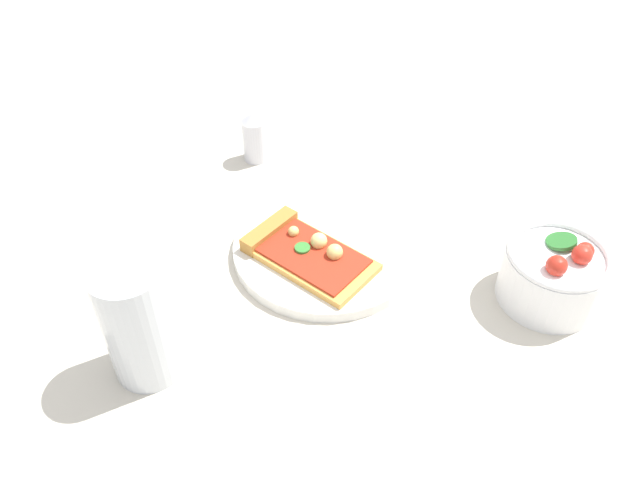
% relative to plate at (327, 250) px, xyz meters
% --- Properties ---
extents(ground_plane, '(2.40, 2.40, 0.00)m').
position_rel_plate_xyz_m(ground_plane, '(0.00, -0.00, -0.01)').
color(ground_plane, beige).
rests_on(ground_plane, ground).
extents(plate, '(0.22, 0.22, 0.01)m').
position_rel_plate_xyz_m(plate, '(0.00, 0.00, 0.00)').
color(plate, white).
rests_on(plate, ground_plane).
extents(pizza_slice_main, '(0.16, 0.15, 0.03)m').
position_rel_plate_xyz_m(pizza_slice_main, '(-0.01, 0.03, 0.01)').
color(pizza_slice_main, gold).
rests_on(pizza_slice_main, plate).
extents(salad_bowl, '(0.11, 0.11, 0.08)m').
position_rel_plate_xyz_m(salad_bowl, '(-0.13, -0.22, 0.03)').
color(salad_bowl, white).
rests_on(salad_bowl, ground_plane).
extents(soda_glass, '(0.07, 0.07, 0.13)m').
position_rel_plate_xyz_m(soda_glass, '(-0.11, 0.21, 0.06)').
color(soda_glass, silver).
rests_on(soda_glass, ground_plane).
extents(pepper_shaker, '(0.03, 0.03, 0.07)m').
position_rel_plate_xyz_m(pepper_shaker, '(0.22, 0.04, 0.03)').
color(pepper_shaker, silver).
rests_on(pepper_shaker, ground_plane).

